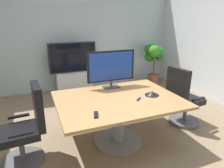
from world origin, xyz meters
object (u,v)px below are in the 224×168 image
object	(u,v)px
wall_display_unit	(74,76)
potted_plant	(154,58)
office_chair_left	(27,131)
conference_table	(118,109)
conference_phone	(152,93)
tv_monitor	(111,67)
office_chair_right	(183,101)
remote_control	(96,115)

from	to	relation	value
wall_display_unit	potted_plant	size ratio (longest dim) A/B	1.11
office_chair_left	potted_plant	size ratio (longest dim) A/B	0.92
conference_table	wall_display_unit	size ratio (longest dim) A/B	1.39
office_chair_left	conference_phone	world-z (taller)	office_chair_left
conference_table	office_chair_left	xyz separation A→B (m)	(-1.31, 0.03, -0.11)
conference_table	tv_monitor	world-z (taller)	tv_monitor
conference_table	office_chair_left	size ratio (longest dim) A/B	1.68
office_chair_right	remote_control	size ratio (longest dim) A/B	6.41
tv_monitor	remote_control	xyz separation A→B (m)	(-0.57, -0.93, -0.35)
conference_table	potted_plant	xyz separation A→B (m)	(2.11, 2.30, 0.22)
office_chair_left	remote_control	size ratio (longest dim) A/B	6.41
conference_phone	office_chair_right	bearing A→B (deg)	11.39
wall_display_unit	remote_control	bearing A→B (deg)	-96.10
conference_table	tv_monitor	distance (m)	0.75
remote_control	conference_table	bearing A→B (deg)	57.21
tv_monitor	potted_plant	xyz separation A→B (m)	(2.02, 1.78, -0.32)
potted_plant	tv_monitor	bearing A→B (deg)	-138.53
conference_table	tv_monitor	bearing A→B (deg)	80.10
conference_table	potted_plant	size ratio (longest dim) A/B	1.54
potted_plant	remote_control	world-z (taller)	potted_plant
office_chair_left	potted_plant	bearing A→B (deg)	119.27
conference_table	remote_control	xyz separation A→B (m)	(-0.48, -0.41, 0.19)
tv_monitor	remote_control	size ratio (longest dim) A/B	4.94
conference_table	office_chair_left	bearing A→B (deg)	178.79
remote_control	potted_plant	bearing A→B (deg)	62.99
conference_table	office_chair_right	size ratio (longest dim) A/B	1.68
conference_table	office_chair_left	distance (m)	1.31
wall_display_unit	conference_phone	world-z (taller)	wall_display_unit
conference_phone	remote_control	bearing A→B (deg)	-162.15
office_chair_right	remote_control	bearing A→B (deg)	97.58
office_chair_right	tv_monitor	xyz separation A→B (m)	(-1.22, 0.44, 0.65)
office_chair_left	remote_control	distance (m)	0.98
remote_control	conference_phone	bearing A→B (deg)	34.51
office_chair_left	office_chair_right	bearing A→B (deg)	86.65
office_chair_left	office_chair_right	xyz separation A→B (m)	(2.62, 0.05, 0.00)
office_chair_left	conference_table	bearing A→B (deg)	84.44
office_chair_left	tv_monitor	world-z (taller)	tv_monitor
wall_display_unit	remote_control	xyz separation A→B (m)	(-0.31, -2.95, 0.31)
tv_monitor	wall_display_unit	world-z (taller)	tv_monitor
remote_control	tv_monitor	bearing A→B (deg)	75.08
office_chair_left	office_chair_right	world-z (taller)	same
conference_table	wall_display_unit	distance (m)	2.54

